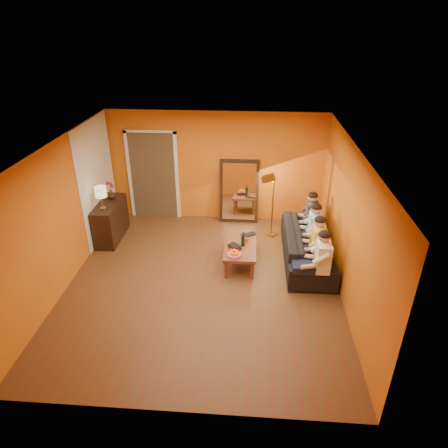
# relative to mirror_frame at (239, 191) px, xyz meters

# --- Properties ---
(room_shell) EXTENTS (5.00, 5.50, 2.60)m
(room_shell) POSITION_rel_mirror_frame_xyz_m (-0.55, -2.26, 0.54)
(room_shell) COLOR brown
(room_shell) RESTS_ON ground
(white_accent) EXTENTS (0.02, 1.90, 2.58)m
(white_accent) POSITION_rel_mirror_frame_xyz_m (-3.04, -0.88, 0.54)
(white_accent) COLOR white
(white_accent) RESTS_ON wall_left
(doorway_recess) EXTENTS (1.06, 0.30, 2.10)m
(doorway_recess) POSITION_rel_mirror_frame_xyz_m (-2.05, 0.20, 0.29)
(doorway_recess) COLOR #3F2D19
(doorway_recess) RESTS_ON floor
(door_jamb_left) EXTENTS (0.08, 0.06, 2.20)m
(door_jamb_left) POSITION_rel_mirror_frame_xyz_m (-2.62, 0.08, 0.29)
(door_jamb_left) COLOR white
(door_jamb_left) RESTS_ON wall_back
(door_jamb_right) EXTENTS (0.08, 0.06, 2.20)m
(door_jamb_right) POSITION_rel_mirror_frame_xyz_m (-1.48, 0.08, 0.29)
(door_jamb_right) COLOR white
(door_jamb_right) RESTS_ON wall_back
(door_header) EXTENTS (1.22, 0.06, 0.08)m
(door_header) POSITION_rel_mirror_frame_xyz_m (-2.05, 0.08, 1.36)
(door_header) COLOR white
(door_header) RESTS_ON wall_back
(mirror_frame) EXTENTS (0.92, 0.27, 1.51)m
(mirror_frame) POSITION_rel_mirror_frame_xyz_m (0.00, 0.00, 0.00)
(mirror_frame) COLOR black
(mirror_frame) RESTS_ON floor
(mirror_glass) EXTENTS (0.78, 0.21, 1.35)m
(mirror_glass) POSITION_rel_mirror_frame_xyz_m (0.00, -0.04, 0.00)
(mirror_glass) COLOR white
(mirror_glass) RESTS_ON mirror_frame
(sideboard) EXTENTS (0.44, 1.18, 0.85)m
(sideboard) POSITION_rel_mirror_frame_xyz_m (-2.79, -1.08, -0.34)
(sideboard) COLOR black
(sideboard) RESTS_ON floor
(table_lamp) EXTENTS (0.24, 0.24, 0.51)m
(table_lamp) POSITION_rel_mirror_frame_xyz_m (-2.79, -1.38, 0.34)
(table_lamp) COLOR beige
(table_lamp) RESTS_ON sideboard
(sofa) EXTENTS (2.31, 0.90, 0.67)m
(sofa) POSITION_rel_mirror_frame_xyz_m (1.45, -1.67, -0.42)
(sofa) COLOR black
(sofa) RESTS_ON floor
(coffee_table) EXTENTS (0.63, 1.22, 0.42)m
(coffee_table) POSITION_rel_mirror_frame_xyz_m (0.11, -1.88, -0.55)
(coffee_table) COLOR brown
(coffee_table) RESTS_ON floor
(floor_lamp) EXTENTS (0.33, 0.27, 1.44)m
(floor_lamp) POSITION_rel_mirror_frame_xyz_m (0.76, -0.69, -0.04)
(floor_lamp) COLOR #B49035
(floor_lamp) RESTS_ON floor
(dog) EXTENTS (0.55, 0.65, 0.65)m
(dog) POSITION_rel_mirror_frame_xyz_m (1.22, -2.12, -0.44)
(dog) COLOR #9D6D47
(dog) RESTS_ON floor
(person_far_left) EXTENTS (0.70, 0.44, 1.22)m
(person_far_left) POSITION_rel_mirror_frame_xyz_m (1.58, -2.67, -0.15)
(person_far_left) COLOR silver
(person_far_left) RESTS_ON sofa
(person_mid_left) EXTENTS (0.70, 0.44, 1.22)m
(person_mid_left) POSITION_rel_mirror_frame_xyz_m (1.58, -2.12, -0.15)
(person_mid_left) COLOR gold
(person_mid_left) RESTS_ON sofa
(person_mid_right) EXTENTS (0.70, 0.44, 1.22)m
(person_mid_right) POSITION_rel_mirror_frame_xyz_m (1.58, -1.57, -0.15)
(person_mid_right) COLOR #9CD5F2
(person_mid_right) RESTS_ON sofa
(person_far_right) EXTENTS (0.70, 0.44, 1.22)m
(person_far_right) POSITION_rel_mirror_frame_xyz_m (1.58, -1.02, -0.15)
(person_far_right) COLOR #313035
(person_far_right) RESTS_ON sofa
(fruit_bowl) EXTENTS (0.26, 0.26, 0.16)m
(fruit_bowl) POSITION_rel_mirror_frame_xyz_m (0.01, -2.33, -0.26)
(fruit_bowl) COLOR #F054A6
(fruit_bowl) RESTS_ON coffee_table
(wine_bottle) EXTENTS (0.07, 0.07, 0.31)m
(wine_bottle) POSITION_rel_mirror_frame_xyz_m (0.16, -1.93, -0.18)
(wine_bottle) COLOR black
(wine_bottle) RESTS_ON coffee_table
(tumbler) EXTENTS (0.09, 0.09, 0.09)m
(tumbler) POSITION_rel_mirror_frame_xyz_m (0.23, -1.76, -0.30)
(tumbler) COLOR #B27F3F
(tumbler) RESTS_ON coffee_table
(laptop) EXTENTS (0.40, 0.35, 0.03)m
(laptop) POSITION_rel_mirror_frame_xyz_m (0.29, -1.53, -0.33)
(laptop) COLOR black
(laptop) RESTS_ON coffee_table
(book_lower) EXTENTS (0.28, 0.30, 0.02)m
(book_lower) POSITION_rel_mirror_frame_xyz_m (-0.07, -2.08, -0.33)
(book_lower) COLOR black
(book_lower) RESTS_ON coffee_table
(book_mid) EXTENTS (0.23, 0.27, 0.02)m
(book_mid) POSITION_rel_mirror_frame_xyz_m (-0.06, -2.07, -0.31)
(book_mid) COLOR red
(book_mid) RESTS_ON book_lower
(book_upper) EXTENTS (0.30, 0.30, 0.02)m
(book_upper) POSITION_rel_mirror_frame_xyz_m (-0.07, -2.09, -0.29)
(book_upper) COLOR black
(book_upper) RESTS_ON book_mid
(vase) EXTENTS (0.20, 0.20, 0.20)m
(vase) POSITION_rel_mirror_frame_xyz_m (-2.79, -0.83, 0.19)
(vase) COLOR black
(vase) RESTS_ON sideboard
(flowers) EXTENTS (0.17, 0.17, 0.42)m
(flowers) POSITION_rel_mirror_frame_xyz_m (-2.79, -0.83, 0.42)
(flowers) COLOR red
(flowers) RESTS_ON vase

